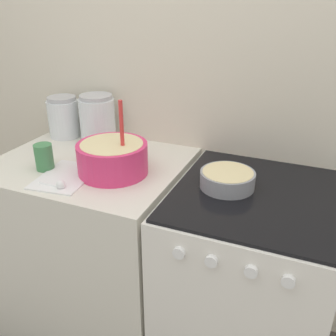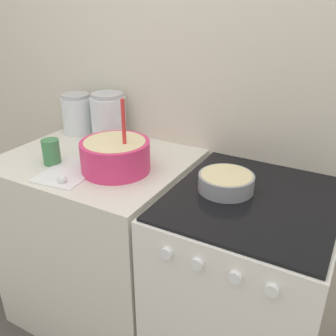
{
  "view_description": "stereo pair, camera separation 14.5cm",
  "coord_description": "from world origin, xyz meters",
  "views": [
    {
      "loc": [
        0.49,
        -0.91,
        1.55
      ],
      "look_at": [
        -0.02,
        0.31,
        0.93
      ],
      "focal_mm": 40.0,
      "sensor_mm": 36.0,
      "label": 1
    },
    {
      "loc": [
        0.62,
        -0.84,
        1.55
      ],
      "look_at": [
        -0.02,
        0.31,
        0.93
      ],
      "focal_mm": 40.0,
      "sensor_mm": 36.0,
      "label": 2
    }
  ],
  "objects": [
    {
      "name": "wall_back",
      "position": [
        0.0,
        0.7,
        1.2
      ],
      "size": [
        4.63,
        0.05,
        2.4
      ],
      "color": "beige",
      "rests_on": "ground_plane"
    },
    {
      "name": "countertop_cabinet",
      "position": [
        -0.41,
        0.34,
        0.44
      ],
      "size": [
        0.81,
        0.67,
        0.88
      ],
      "color": "silver",
      "rests_on": "ground_plane"
    },
    {
      "name": "stove",
      "position": [
        0.32,
        0.34,
        0.44
      ],
      "size": [
        0.61,
        0.69,
        0.88
      ],
      "color": "white",
      "rests_on": "ground_plane"
    },
    {
      "name": "mixing_bowl",
      "position": [
        -0.25,
        0.28,
        0.96
      ],
      "size": [
        0.28,
        0.28,
        0.31
      ],
      "color": "#E0336B",
      "rests_on": "countertop_cabinet"
    },
    {
      "name": "baking_pan",
      "position": [
        0.21,
        0.34,
        0.92
      ],
      "size": [
        0.21,
        0.21,
        0.06
      ],
      "color": "gray",
      "rests_on": "stove"
    },
    {
      "name": "storage_jar_left",
      "position": [
        -0.7,
        0.57,
        0.97
      ],
      "size": [
        0.16,
        0.16,
        0.21
      ],
      "color": "silver",
      "rests_on": "countertop_cabinet"
    },
    {
      "name": "storage_jar_middle",
      "position": [
        -0.5,
        0.57,
        0.98
      ],
      "size": [
        0.17,
        0.17,
        0.23
      ],
      "color": "silver",
      "rests_on": "countertop_cabinet"
    },
    {
      "name": "tin_can",
      "position": [
        -0.53,
        0.2,
        0.94
      ],
      "size": [
        0.07,
        0.07,
        0.11
      ],
      "color": "#3F7F4C",
      "rests_on": "countertop_cabinet"
    },
    {
      "name": "recipe_page",
      "position": [
        -0.4,
        0.17,
        0.89
      ],
      "size": [
        0.23,
        0.3,
        0.01
      ],
      "color": "white",
      "rests_on": "countertop_cabinet"
    },
    {
      "name": "measuring_spoon",
      "position": [
        -0.37,
        0.08,
        0.9
      ],
      "size": [
        0.12,
        0.04,
        0.04
      ],
      "color": "white",
      "rests_on": "countertop_cabinet"
    }
  ]
}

